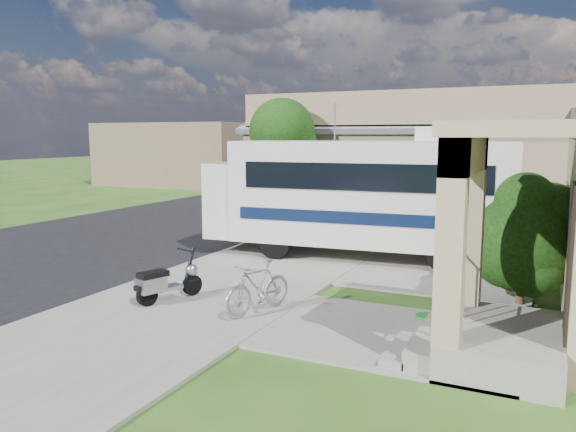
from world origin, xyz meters
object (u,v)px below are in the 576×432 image
at_px(shrub, 527,238).
at_px(pickup_truck, 279,190).
at_px(motorhome, 360,193).
at_px(garden_hose, 427,322).
at_px(scooter, 165,282).
at_px(van, 329,178).
at_px(bicycle, 258,290).

height_order(shrub, pickup_truck, shrub).
bearing_deg(pickup_truck, motorhome, 137.77).
height_order(shrub, garden_hose, shrub).
bearing_deg(scooter, van, 122.20).
bearing_deg(scooter, garden_hose, 29.16).
xyz_separation_m(shrub, garden_hose, (-1.42, -2.01, -1.22)).
xyz_separation_m(motorhome, pickup_truck, (-6.57, 8.58, -0.96)).
xyz_separation_m(shrub, pickup_truck, (-10.76, 11.35, -0.54)).
height_order(motorhome, van, motorhome).
distance_m(scooter, garden_hose, 4.90).
bearing_deg(motorhome, shrub, -38.80).
bearing_deg(bicycle, scooter, -158.10).
height_order(bicycle, van, van).
bearing_deg(shrub, motorhome, 146.54).
height_order(scooter, garden_hose, scooter).
bearing_deg(bicycle, garden_hose, 31.08).
relative_size(motorhome, van, 1.48).
relative_size(motorhome, scooter, 5.65).
bearing_deg(garden_hose, shrub, 54.84).
distance_m(scooter, pickup_truck, 14.91).
height_order(scooter, pickup_truck, pickup_truck).
relative_size(bicycle, pickup_truck, 0.28).
xyz_separation_m(bicycle, garden_hose, (2.88, 0.70, -0.38)).
bearing_deg(bicycle, van, 125.35).
height_order(motorhome, shrub, motorhome).
xyz_separation_m(motorhome, shrub, (4.18, -2.76, -0.43)).
relative_size(shrub, scooter, 1.79).
xyz_separation_m(van, garden_hose, (9.80, -20.80, -0.70)).
relative_size(motorhome, bicycle, 5.15).
bearing_deg(van, pickup_truck, -75.44).
height_order(pickup_truck, van, van).
bearing_deg(scooter, shrub, 43.84).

